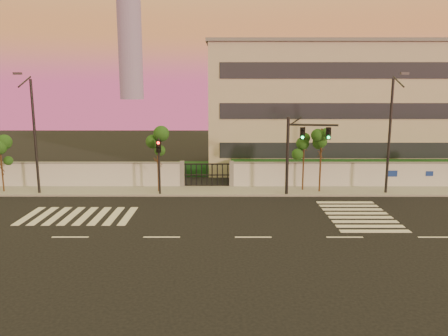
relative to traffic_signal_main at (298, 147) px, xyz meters
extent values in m
plane|color=black|center=(-3.86, -9.28, -3.74)|extent=(120.00, 120.00, 0.00)
cube|color=gray|center=(-3.86, 1.22, -3.66)|extent=(60.00, 3.00, 0.15)
cube|color=silver|center=(-21.36, 2.72, -2.74)|extent=(25.00, 0.30, 2.00)
cube|color=slate|center=(-21.36, 2.72, -1.68)|extent=(25.00, 0.36, 0.12)
cube|color=silver|center=(10.64, 2.72, -2.74)|extent=(31.00, 0.30, 2.00)
cube|color=slate|center=(10.64, 2.72, -1.68)|extent=(31.00, 0.36, 0.12)
cube|color=slate|center=(-8.86, 2.72, -2.64)|extent=(0.35, 0.35, 2.20)
cube|color=slate|center=(-4.86, 2.72, -2.64)|extent=(0.35, 0.35, 2.20)
cube|color=black|center=(5.14, 5.22, -2.84)|extent=(20.00, 2.00, 1.80)
cube|color=black|center=(-19.86, 5.22, -3.04)|extent=(12.00, 1.80, 1.40)
cube|color=black|center=(-6.86, 7.72, -3.14)|extent=(6.00, 1.50, 1.20)
cube|color=#BAB39D|center=(5.14, 12.72, 2.26)|extent=(24.00, 12.00, 12.00)
cube|color=#262D38|center=(5.14, 6.70, -1.24)|extent=(22.00, 0.08, 1.40)
cube|color=#262D38|center=(5.14, 6.70, 2.26)|extent=(22.00, 0.08, 1.40)
cube|color=#262D38|center=(5.14, 6.70, 5.76)|extent=(22.00, 0.08, 1.40)
cube|color=slate|center=(5.14, 12.72, 8.36)|extent=(24.40, 12.40, 0.30)
cylinder|color=slate|center=(-68.86, 270.72, 51.26)|extent=(16.00, 16.00, 110.00)
cube|color=silver|center=(-17.86, -5.28, -3.73)|extent=(0.50, 4.00, 0.02)
cube|color=silver|center=(-16.96, -5.28, -3.73)|extent=(0.50, 4.00, 0.02)
cube|color=silver|center=(-16.06, -5.28, -3.73)|extent=(0.50, 4.00, 0.02)
cube|color=silver|center=(-15.16, -5.28, -3.73)|extent=(0.50, 4.00, 0.02)
cube|color=silver|center=(-14.26, -5.28, -3.73)|extent=(0.50, 4.00, 0.02)
cube|color=silver|center=(-13.36, -5.28, -3.73)|extent=(0.50, 4.00, 0.02)
cube|color=silver|center=(-12.46, -5.28, -3.73)|extent=(0.50, 4.00, 0.02)
cube|color=silver|center=(-11.56, -5.28, -3.73)|extent=(0.50, 4.00, 0.02)
cube|color=silver|center=(3.14, -8.28, -3.73)|extent=(4.00, 0.50, 0.02)
cube|color=silver|center=(3.14, -7.38, -3.73)|extent=(4.00, 0.50, 0.02)
cube|color=silver|center=(3.14, -6.48, -3.73)|extent=(4.00, 0.50, 0.02)
cube|color=silver|center=(3.14, -5.58, -3.73)|extent=(4.00, 0.50, 0.02)
cube|color=silver|center=(3.14, -4.68, -3.73)|extent=(4.00, 0.50, 0.02)
cube|color=silver|center=(3.14, -3.78, -3.73)|extent=(4.00, 0.50, 0.02)
cube|color=silver|center=(3.14, -2.88, -3.73)|extent=(4.00, 0.50, 0.02)
cube|color=silver|center=(3.14, -1.98, -3.73)|extent=(4.00, 0.50, 0.02)
cube|color=silver|center=(-13.86, -9.28, -3.73)|extent=(2.00, 0.15, 0.01)
cube|color=silver|center=(-8.86, -9.28, -3.73)|extent=(2.00, 0.15, 0.01)
cube|color=silver|center=(-3.86, -9.28, -3.73)|extent=(2.00, 0.15, 0.01)
cube|color=silver|center=(1.14, -9.28, -3.73)|extent=(2.00, 0.15, 0.01)
cube|color=silver|center=(6.14, -9.28, -3.73)|extent=(2.00, 0.15, 0.01)
cylinder|color=#382314|center=(-22.48, 0.79, -1.65)|extent=(0.12, 0.12, 4.18)
sphere|color=#164012|center=(-22.48, 0.79, -0.40)|extent=(1.06, 1.06, 1.06)
sphere|color=#164012|center=(-22.14, 0.99, -1.02)|extent=(0.81, 0.81, 0.81)
cylinder|color=#382314|center=(-10.51, 0.87, -1.21)|extent=(0.12, 0.12, 5.05)
sphere|color=#164012|center=(-10.51, 0.87, 0.30)|extent=(1.11, 1.11, 1.11)
sphere|color=#164012|center=(-10.16, 1.07, -0.46)|extent=(0.85, 0.85, 0.85)
sphere|color=#164012|center=(-10.82, 0.72, -0.20)|extent=(0.81, 0.81, 0.81)
cylinder|color=#382314|center=(0.71, 1.39, -1.20)|extent=(0.12, 0.12, 5.07)
sphere|color=#164012|center=(0.71, 1.39, 0.32)|extent=(1.14, 1.14, 1.14)
sphere|color=#164012|center=(1.07, 1.60, -0.44)|extent=(0.87, 0.87, 0.87)
sphere|color=#164012|center=(0.40, 1.24, -0.19)|extent=(0.83, 0.83, 0.83)
cylinder|color=#382314|center=(1.91, 0.84, -1.24)|extent=(0.13, 0.13, 5.00)
sphere|color=#164012|center=(1.91, 0.84, 0.26)|extent=(1.22, 1.22, 1.22)
sphere|color=#164012|center=(2.30, 1.07, -0.49)|extent=(0.93, 0.93, 0.93)
sphere|color=#164012|center=(1.58, 0.68, -0.24)|extent=(0.89, 0.89, 0.89)
cylinder|color=black|center=(-0.75, 0.01, -0.78)|extent=(0.23, 0.23, 5.92)
cylinder|color=black|center=(1.07, 0.01, 1.60)|extent=(3.60, 0.74, 0.15)
cube|color=black|center=(0.30, -0.04, 0.98)|extent=(0.33, 0.17, 0.86)
sphere|color=#0CF259|center=(0.30, -0.15, 0.72)|extent=(0.19, 0.19, 0.19)
cube|color=black|center=(2.21, -0.04, 0.98)|extent=(0.33, 0.17, 0.86)
sphere|color=#0CF259|center=(2.21, -0.15, 0.72)|extent=(0.19, 0.19, 0.19)
cylinder|color=black|center=(-10.30, 0.04, -1.57)|extent=(0.15, 0.15, 4.33)
cube|color=black|center=(-10.30, -0.01, 0.01)|extent=(0.34, 0.17, 0.87)
sphere|color=red|center=(-10.30, -0.12, 0.28)|extent=(0.19, 0.19, 0.19)
cylinder|color=black|center=(-19.56, 0.35, 0.59)|extent=(0.19, 0.19, 8.66)
cylinder|color=black|center=(-19.56, -0.62, 4.71)|extent=(0.11, 2.07, 0.84)
cube|color=#3F3F44|center=(-19.56, -1.59, 5.25)|extent=(0.54, 0.27, 0.16)
cylinder|color=black|center=(6.91, 0.47, 0.59)|extent=(0.20, 0.20, 8.67)
cylinder|color=black|center=(6.91, -0.51, 4.71)|extent=(0.11, 2.07, 0.84)
cube|color=#3F3F44|center=(6.91, -1.48, 5.25)|extent=(0.54, 0.27, 0.16)
camera|label=1|loc=(-5.43, -31.99, 4.32)|focal=35.00mm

